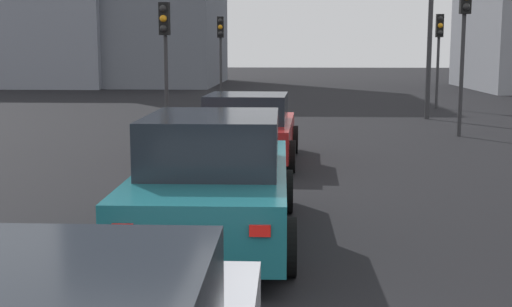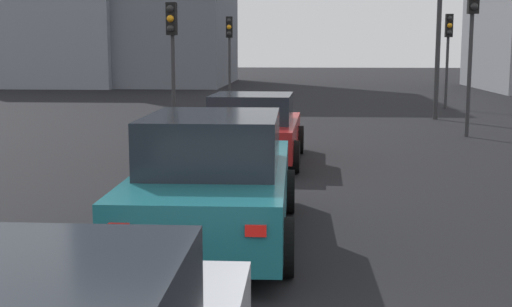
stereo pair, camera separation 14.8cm
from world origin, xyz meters
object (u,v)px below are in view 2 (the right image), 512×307
car_red_right_lead (253,129)px  car_teal_right_second (215,180)px  traffic_light_near_left (229,41)px  traffic_light_far_left (172,39)px  street_lamp_kerbside (440,1)px  traffic_light_far_right (472,25)px  traffic_light_near_right (448,41)px

car_red_right_lead → car_teal_right_second: car_teal_right_second is taller
car_teal_right_second → traffic_light_near_left: size_ratio=1.25×
traffic_light_far_left → street_lamp_kerbside: bearing=125.4°
traffic_light_far_right → street_lamp_kerbside: (4.69, 0.01, 0.92)m
traffic_light_near_left → car_teal_right_second: bearing=3.6°
car_red_right_lead → traffic_light_far_left: (4.86, 2.65, 1.94)m
traffic_light_near_left → traffic_light_far_left: 10.72m
car_red_right_lead → traffic_light_far_right: bearing=-49.2°
traffic_light_far_left → street_lamp_kerbside: 9.36m
car_teal_right_second → traffic_light_far_left: bearing=12.7°
car_teal_right_second → traffic_light_far_right: (10.55, -5.54, 2.25)m
traffic_light_near_left → traffic_light_far_right: 13.48m
traffic_light_near_left → traffic_light_near_right: 9.18m
car_red_right_lead → car_teal_right_second: bearing=-178.7°
car_red_right_lead → traffic_light_far_right: traffic_light_far_right is taller
traffic_light_far_right → street_lamp_kerbside: size_ratio=0.64×
traffic_light_near_right → traffic_light_far_right: traffic_light_far_right is taller
traffic_light_far_right → car_teal_right_second: bearing=-29.4°
traffic_light_near_right → traffic_light_far_left: bearing=-49.6°
traffic_light_near_left → traffic_light_far_left: size_ratio=1.02×
car_red_right_lead → traffic_light_far_left: bearing=30.1°
street_lamp_kerbside → car_red_right_lead: bearing=149.1°
traffic_light_near_right → traffic_light_far_left: (-8.51, 9.34, -0.04)m
traffic_light_near_right → traffic_light_far_right: bearing=-9.4°
car_teal_right_second → traffic_light_near_left: bearing=4.9°
car_teal_right_second → traffic_light_near_right: traffic_light_near_right is taller
car_red_right_lead → traffic_light_near_left: bearing=9.6°
traffic_light_far_left → street_lamp_kerbside: street_lamp_kerbside is taller
traffic_light_far_right → street_lamp_kerbside: street_lamp_kerbside is taller
car_teal_right_second → traffic_light_near_right: size_ratio=1.26×
traffic_light_near_left → traffic_light_near_right: (-2.20, -8.91, -0.01)m
traffic_light_far_right → street_lamp_kerbside: bearing=178.4°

